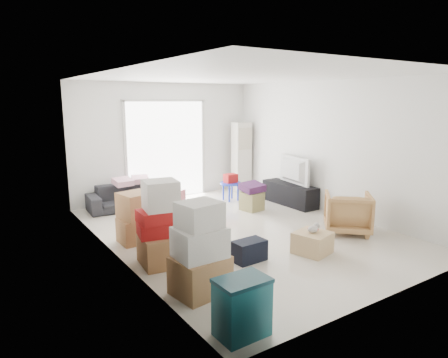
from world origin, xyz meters
TOP-DOWN VIEW (x-y plane):
  - room_shell at (0.00, 0.00)m, footprint 4.98×6.48m
  - sliding_door at (0.00, 2.98)m, footprint 2.10×0.04m
  - ac_tower at (1.95, 2.65)m, footprint 0.45×0.30m
  - tv_console at (2.00, 0.87)m, footprint 0.42×1.41m
  - television at (2.00, 0.87)m, footprint 0.75×1.13m
  - sofa at (-1.09, 2.50)m, footprint 1.83×0.64m
  - pillow_left at (-1.27, 2.45)m, footprint 0.44×0.37m
  - pillow_right at (-0.87, 2.51)m, footprint 0.38×0.33m
  - armchair at (1.51, -1.14)m, footprint 1.04×1.04m
  - storage_bins at (-1.90, -2.67)m, footprint 0.52×0.37m
  - box_stack_a at (-1.80, -1.69)m, footprint 0.69×0.60m
  - box_stack_b at (-1.80, -0.61)m, footprint 0.73×0.66m
  - box_stack_c at (-1.77, 0.45)m, footprint 0.57×0.56m
  - loose_box at (-1.50, -0.29)m, footprint 0.51×0.51m
  - duffel_bag at (-0.71, -1.22)m, footprint 0.49×0.31m
  - ottoman at (0.99, 0.94)m, footprint 0.45×0.45m
  - blanket at (0.99, 0.94)m, footprint 0.46×0.46m
  - kids_table at (1.10, 1.90)m, footprint 0.49×0.49m
  - toy_walker at (-0.28, 1.69)m, footprint 0.39×0.37m
  - wood_crate at (0.28, -1.50)m, footprint 0.60×0.60m
  - plush_bunny at (0.31, -1.49)m, footprint 0.26×0.15m

SIDE VIEW (x-z plane):
  - toy_walker at x=-0.28m, z-range -0.10..0.33m
  - duffel_bag at x=-0.71m, z-range 0.00..0.31m
  - wood_crate at x=0.28m, z-range 0.00..0.32m
  - loose_box at x=-1.50m, z-range 0.00..0.38m
  - ottoman at x=0.99m, z-range 0.00..0.39m
  - tv_console at x=2.00m, z-range 0.00..0.47m
  - storage_bins at x=-1.90m, z-range 0.00..0.60m
  - sofa at x=-1.09m, z-range 0.00..0.70m
  - plush_bunny at x=0.31m, z-range 0.32..0.45m
  - armchair at x=1.51m, z-range 0.00..0.78m
  - box_stack_c at x=-1.77m, z-range -0.01..0.82m
  - kids_table at x=1.10m, z-range 0.13..0.76m
  - blanket at x=0.99m, z-range 0.39..0.53m
  - box_stack_a at x=-1.80m, z-range -0.06..1.08m
  - box_stack_b at x=-1.80m, z-range -0.08..1.13m
  - television at x=2.00m, z-range 0.47..0.61m
  - pillow_right at x=-0.87m, z-range 0.70..0.81m
  - pillow_left at x=-1.27m, z-range 0.70..0.83m
  - ac_tower at x=1.95m, z-range 0.00..1.75m
  - sliding_door at x=0.00m, z-range 0.08..2.41m
  - room_shell at x=0.00m, z-range -0.24..2.94m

